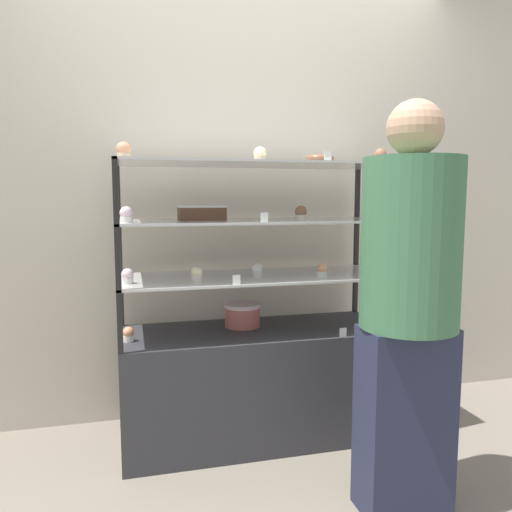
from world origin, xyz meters
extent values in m
plane|color=gray|center=(0.00, 0.00, 0.00)|extent=(20.00, 20.00, 0.00)
cube|color=beige|center=(0.00, 0.41, 1.30)|extent=(8.00, 0.05, 2.60)
cube|color=#333338|center=(0.00, 0.00, 0.29)|extent=(1.38, 0.52, 0.58)
cube|color=black|center=(-0.68, 0.25, 0.72)|extent=(0.02, 0.02, 0.28)
cube|color=black|center=(0.68, 0.25, 0.72)|extent=(0.02, 0.02, 0.28)
cube|color=black|center=(-0.68, -0.25, 0.72)|extent=(0.02, 0.02, 0.28)
cube|color=black|center=(0.68, -0.25, 0.72)|extent=(0.02, 0.02, 0.28)
cube|color=silver|center=(0.00, 0.00, 0.86)|extent=(1.38, 0.52, 0.01)
cube|color=black|center=(-0.68, 0.25, 1.01)|extent=(0.02, 0.02, 0.28)
cube|color=black|center=(0.68, 0.25, 1.01)|extent=(0.02, 0.02, 0.28)
cube|color=black|center=(-0.68, -0.25, 1.01)|extent=(0.02, 0.02, 0.28)
cube|color=black|center=(0.68, -0.25, 1.01)|extent=(0.02, 0.02, 0.28)
cube|color=silver|center=(0.00, 0.00, 1.15)|extent=(1.38, 0.52, 0.01)
cube|color=black|center=(-0.68, 0.25, 1.29)|extent=(0.02, 0.02, 0.28)
cube|color=black|center=(0.68, 0.25, 1.29)|extent=(0.02, 0.02, 0.28)
cube|color=black|center=(-0.68, -0.25, 1.29)|extent=(0.02, 0.02, 0.28)
cube|color=black|center=(0.68, -0.25, 1.29)|extent=(0.02, 0.02, 0.28)
cube|color=silver|center=(0.00, 0.00, 1.43)|extent=(1.38, 0.52, 0.01)
cylinder|color=#C66660|center=(-0.06, 0.08, 0.63)|extent=(0.19, 0.19, 0.10)
cylinder|color=silver|center=(-0.06, 0.08, 0.70)|extent=(0.19, 0.19, 0.02)
cube|color=brown|center=(-0.27, 0.03, 1.18)|extent=(0.23, 0.15, 0.06)
cube|color=white|center=(-0.27, 0.03, 1.22)|extent=(0.23, 0.15, 0.01)
cylinder|color=white|center=(-0.64, -0.06, 0.60)|extent=(0.05, 0.05, 0.03)
sphere|color=#E5996B|center=(-0.64, -0.06, 0.63)|extent=(0.05, 0.05, 0.05)
cylinder|color=white|center=(0.63, -0.11, 0.60)|extent=(0.05, 0.05, 0.03)
sphere|color=white|center=(0.63, -0.11, 0.63)|extent=(0.05, 0.05, 0.05)
cube|color=white|center=(0.38, -0.24, 0.60)|extent=(0.04, 0.00, 0.04)
cylinder|color=white|center=(-0.64, -0.10, 0.88)|extent=(0.05, 0.05, 0.03)
sphere|color=silver|center=(-0.64, -0.10, 0.91)|extent=(0.05, 0.05, 0.05)
cylinder|color=beige|center=(-0.32, -0.12, 0.88)|extent=(0.05, 0.05, 0.03)
sphere|color=#F4EAB2|center=(-0.32, -0.12, 0.91)|extent=(0.05, 0.05, 0.05)
cylinder|color=beige|center=(-0.01, -0.07, 0.88)|extent=(0.05, 0.05, 0.03)
sphere|color=white|center=(-0.01, -0.07, 0.91)|extent=(0.05, 0.05, 0.05)
cylinder|color=white|center=(0.31, -0.14, 0.88)|extent=(0.05, 0.05, 0.03)
sphere|color=#E5996B|center=(0.31, -0.14, 0.91)|extent=(0.05, 0.05, 0.05)
cylinder|color=white|center=(0.63, -0.12, 0.88)|extent=(0.05, 0.05, 0.03)
sphere|color=silver|center=(0.63, -0.12, 0.91)|extent=(0.05, 0.05, 0.05)
cube|color=white|center=(-0.15, -0.24, 0.89)|extent=(0.04, 0.00, 0.04)
cylinder|color=white|center=(-0.64, -0.11, 1.17)|extent=(0.06, 0.06, 0.03)
sphere|color=silver|center=(-0.64, -0.11, 1.20)|extent=(0.06, 0.06, 0.06)
cylinder|color=beige|center=(0.20, -0.10, 1.17)|extent=(0.06, 0.06, 0.03)
sphere|color=#8C5B42|center=(0.20, -0.10, 1.20)|extent=(0.06, 0.06, 0.06)
cylinder|color=#CCB28C|center=(0.63, -0.05, 1.17)|extent=(0.06, 0.06, 0.03)
sphere|color=#E5996B|center=(0.63, -0.05, 1.20)|extent=(0.06, 0.06, 0.06)
cube|color=white|center=(-0.02, -0.24, 1.17)|extent=(0.04, 0.00, 0.04)
cylinder|color=#CCB28C|center=(-0.64, -0.12, 1.45)|extent=(0.06, 0.06, 0.03)
sphere|color=#E5996B|center=(-0.64, -0.12, 1.48)|extent=(0.06, 0.06, 0.06)
cylinder|color=#CCB28C|center=(0.01, -0.06, 1.45)|extent=(0.06, 0.06, 0.03)
sphere|color=#F4EAB2|center=(0.01, -0.06, 1.48)|extent=(0.06, 0.06, 0.06)
cylinder|color=beige|center=(0.62, -0.13, 1.45)|extent=(0.06, 0.06, 0.03)
sphere|color=#8C5B42|center=(0.62, -0.13, 1.48)|extent=(0.06, 0.06, 0.06)
cube|color=white|center=(0.29, -0.24, 1.46)|extent=(0.04, 0.00, 0.04)
torus|color=brown|center=(0.33, -0.03, 1.46)|extent=(0.15, 0.15, 0.04)
cube|color=#282D47|center=(0.43, -0.75, 0.38)|extent=(0.36, 0.20, 0.76)
cylinder|color=#3F724C|center=(0.43, -0.75, 1.09)|extent=(0.38, 0.38, 0.66)
sphere|color=tan|center=(0.43, -0.75, 1.52)|extent=(0.21, 0.21, 0.21)
camera|label=1|loc=(-0.63, -2.45, 1.26)|focal=35.00mm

